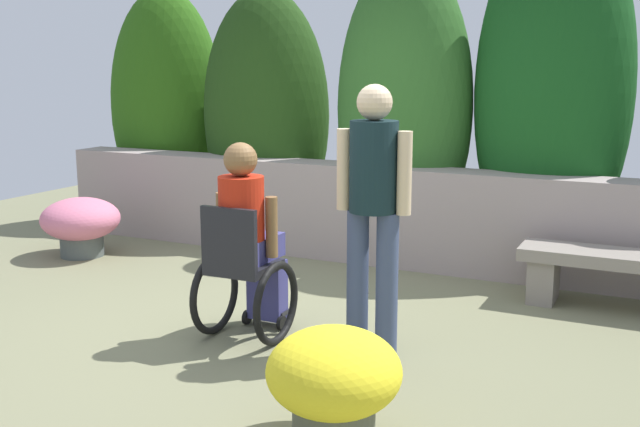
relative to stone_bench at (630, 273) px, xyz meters
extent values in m
plane|color=#747455|center=(-2.29, -1.55, -0.30)|extent=(11.53, 11.53, 0.00)
cube|color=gray|center=(-2.29, 0.55, 0.15)|extent=(6.81, 0.40, 0.91)
ellipsoid|color=#285A12|center=(-5.12, 1.25, 1.04)|extent=(1.41, 0.99, 2.67)
ellipsoid|color=#1F3F13|center=(-3.69, 1.04, 1.00)|extent=(1.40, 0.98, 2.59)
ellipsoid|color=#2E6124|center=(-2.14, 0.95, 1.11)|extent=(1.32, 0.92, 2.82)
ellipsoid|color=#154A19|center=(-0.79, 1.04, 1.29)|extent=(1.37, 0.96, 3.18)
cube|color=gray|center=(-0.62, 0.00, -0.13)|extent=(0.20, 0.36, 0.35)
cube|color=gray|center=(0.00, 0.00, 0.10)|extent=(1.59, 0.43, 0.10)
cube|color=black|center=(-2.28, -1.73, 0.20)|extent=(0.40, 0.40, 0.06)
cube|color=black|center=(-2.28, -1.91, 0.43)|extent=(0.40, 0.04, 0.40)
cube|color=black|center=(-2.28, -1.41, -0.20)|extent=(0.28, 0.12, 0.03)
torus|color=black|center=(-2.52, -1.73, -0.02)|extent=(0.05, 0.56, 0.56)
torus|color=black|center=(-2.04, -1.73, -0.02)|extent=(0.05, 0.56, 0.56)
cylinder|color=black|center=(-2.42, -1.48, -0.25)|extent=(0.03, 0.10, 0.10)
cylinder|color=black|center=(-2.14, -1.48, -0.25)|extent=(0.03, 0.10, 0.10)
cube|color=#3B3A7A|center=(-2.28, -1.63, 0.31)|extent=(0.30, 0.40, 0.16)
cube|color=#3B3A7A|center=(-2.28, -1.43, -0.03)|extent=(0.26, 0.14, 0.43)
cylinder|color=red|center=(-2.28, -1.75, 0.56)|extent=(0.30, 0.30, 0.50)
cylinder|color=brown|center=(-2.47, -1.69, 0.48)|extent=(0.08, 0.08, 0.40)
cylinder|color=brown|center=(-2.09, -1.69, 0.48)|extent=(0.08, 0.08, 0.40)
sphere|color=brown|center=(-2.28, -1.75, 0.92)|extent=(0.22, 0.22, 0.22)
cylinder|color=#3C4868|center=(-1.52, -1.59, 0.16)|extent=(0.14, 0.14, 0.92)
cylinder|color=#3C4868|center=(-1.32, -1.59, 0.16)|extent=(0.14, 0.14, 0.92)
cylinder|color=#13262A|center=(-1.42, -1.59, 0.90)|extent=(0.30, 0.30, 0.56)
cylinder|color=beige|center=(-1.62, -1.59, 0.87)|extent=(0.09, 0.09, 0.51)
cylinder|color=beige|center=(-1.22, -1.59, 0.87)|extent=(0.09, 0.09, 0.51)
sphere|color=beige|center=(-1.42, -1.59, 1.30)|extent=(0.22, 0.22, 0.22)
cylinder|color=#505443|center=(-1.14, -2.79, -0.17)|extent=(0.41, 0.41, 0.26)
ellipsoid|color=#2E692C|center=(-1.14, -2.79, 0.01)|extent=(0.45, 0.45, 0.15)
ellipsoid|color=yellow|center=(-1.14, -2.79, 0.08)|extent=(0.66, 0.66, 0.42)
cylinder|color=#4C5452|center=(-4.88, -0.49, -0.17)|extent=(0.41, 0.41, 0.25)
ellipsoid|color=#287221|center=(-4.88, -0.49, 0.00)|extent=(0.45, 0.45, 0.14)
ellipsoid|color=#D4708E|center=(-4.88, -0.49, 0.07)|extent=(0.75, 0.75, 0.41)
camera|label=1|loc=(0.27, -5.87, 1.52)|focal=42.29mm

